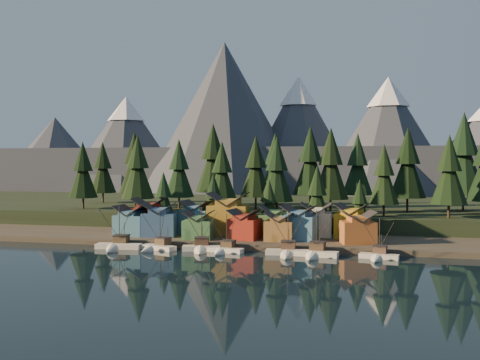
% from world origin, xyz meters
% --- Properties ---
extents(ground, '(500.00, 500.00, 0.00)m').
position_xyz_m(ground, '(0.00, 0.00, 0.00)').
color(ground, black).
rests_on(ground, ground).
extents(shore_strip, '(400.00, 50.00, 1.50)m').
position_xyz_m(shore_strip, '(0.00, 40.00, 0.75)').
color(shore_strip, '#383229').
rests_on(shore_strip, ground).
extents(hillside, '(420.00, 100.00, 6.00)m').
position_xyz_m(hillside, '(0.00, 90.00, 3.00)').
color(hillside, black).
rests_on(hillside, ground).
extents(dock, '(80.00, 4.00, 1.00)m').
position_xyz_m(dock, '(0.00, 16.50, 0.50)').
color(dock, '#433B2F').
rests_on(dock, ground).
extents(mountain_ridge, '(560.00, 190.00, 90.00)m').
position_xyz_m(mountain_ridge, '(-4.20, 213.59, 26.06)').
color(mountain_ridge, '#3E4450').
rests_on(mountain_ridge, ground).
extents(boat_0, '(12.04, 12.92, 12.34)m').
position_xyz_m(boat_0, '(-28.81, 9.32, 2.22)').
color(boat_0, silver).
rests_on(boat_0, ground).
extents(boat_1, '(9.91, 10.39, 11.10)m').
position_xyz_m(boat_1, '(-18.62, 10.32, 2.12)').
color(boat_1, silver).
rests_on(boat_1, ground).
extents(boat_2, '(10.11, 10.69, 12.00)m').
position_xyz_m(boat_2, '(-7.11, 11.31, 2.36)').
color(boat_2, silver).
rests_on(boat_2, ground).
extents(boat_3, '(9.30, 9.83, 10.48)m').
position_xyz_m(boat_3, '(-1.03, 10.48, 2.00)').
color(boat_3, white).
rests_on(boat_3, ground).
extents(boat_4, '(10.94, 11.80, 11.67)m').
position_xyz_m(boat_4, '(14.57, 10.13, 2.14)').
color(boat_4, beige).
rests_on(boat_4, ground).
extents(boat_5, '(10.97, 11.70, 12.05)m').
position_xyz_m(boat_5, '(21.03, 9.65, 2.26)').
color(boat_5, silver).
rests_on(boat_5, ground).
extents(boat_6, '(9.41, 9.96, 10.38)m').
position_xyz_m(boat_6, '(35.39, 10.07, 1.96)').
color(boat_6, beige).
rests_on(boat_6, ground).
extents(house_front_0, '(8.59, 8.14, 8.39)m').
position_xyz_m(house_front_0, '(-31.49, 24.26, 5.91)').
color(house_front_0, '#386985').
rests_on(house_front_0, shore_strip).
extents(house_front_1, '(10.55, 10.27, 9.31)m').
position_xyz_m(house_front_1, '(-23.33, 24.64, 6.39)').
color(house_front_1, '#395B88').
rests_on(house_front_1, shore_strip).
extents(house_front_2, '(8.18, 8.24, 7.45)m').
position_xyz_m(house_front_2, '(-11.14, 22.03, 5.42)').
color(house_front_2, '#3E7241').
rests_on(house_front_2, shore_strip).
extents(house_front_3, '(8.83, 8.53, 7.88)m').
position_xyz_m(house_front_3, '(1.05, 24.15, 5.64)').
color(house_front_3, maroon).
rests_on(house_front_3, shore_strip).
extents(house_front_4, '(7.40, 7.98, 7.49)m').
position_xyz_m(house_front_4, '(10.52, 24.12, 5.43)').
color(house_front_4, olive).
rests_on(house_front_4, shore_strip).
extents(house_front_5, '(9.86, 9.20, 9.16)m').
position_xyz_m(house_front_5, '(15.55, 26.30, 6.31)').
color(house_front_5, teal).
rests_on(house_front_5, shore_strip).
extents(house_front_6, '(9.82, 9.48, 8.21)m').
position_xyz_m(house_front_6, '(30.67, 23.35, 5.81)').
color(house_front_6, '#9E5828').
rests_on(house_front_6, shore_strip).
extents(house_back_0, '(10.30, 9.98, 10.02)m').
position_xyz_m(house_back_0, '(-29.17, 31.61, 6.76)').
color(house_back_0, maroon).
rests_on(house_back_0, shore_strip).
extents(house_back_1, '(8.97, 9.07, 9.39)m').
position_xyz_m(house_back_1, '(-15.17, 33.11, 6.43)').
color(house_back_1, teal).
rests_on(house_back_1, shore_strip).
extents(house_back_2, '(11.85, 11.01, 11.83)m').
position_xyz_m(house_back_2, '(-5.56, 33.04, 7.71)').
color(house_back_2, olive).
rests_on(house_back_2, shore_strip).
extents(house_back_3, '(8.75, 7.89, 8.44)m').
position_xyz_m(house_back_3, '(7.67, 33.30, 5.93)').
color(house_back_3, '#518648').
rests_on(house_back_3, shore_strip).
extents(house_back_4, '(8.96, 8.64, 9.24)m').
position_xyz_m(house_back_4, '(19.23, 34.22, 6.35)').
color(house_back_4, silver).
rests_on(house_back_4, shore_strip).
extents(house_back_5, '(9.83, 9.91, 9.30)m').
position_xyz_m(house_back_5, '(29.13, 32.71, 6.38)').
color(house_back_5, gold).
rests_on(house_back_5, shore_strip).
extents(tree_hill_0, '(9.94, 9.94, 23.16)m').
position_xyz_m(tree_hill_0, '(-62.00, 52.00, 18.66)').
color(tree_hill_0, '#332319').
rests_on(tree_hill_0, hillside).
extents(tree_hill_1, '(11.71, 11.71, 27.29)m').
position_xyz_m(tree_hill_1, '(-50.00, 68.00, 20.92)').
color(tree_hill_1, '#332319').
rests_on(tree_hill_1, hillside).
extents(tree_hill_2, '(10.76, 10.76, 25.07)m').
position_xyz_m(tree_hill_2, '(-40.00, 48.00, 19.70)').
color(tree_hill_2, '#332319').
rests_on(tree_hill_2, hillside).
extents(tree_hill_3, '(10.34, 10.34, 24.08)m').
position_xyz_m(tree_hill_3, '(-30.00, 60.00, 19.16)').
color(tree_hill_3, '#332319').
rests_on(tree_hill_3, hillside).
extents(tree_hill_4, '(13.03, 13.03, 30.37)m').
position_xyz_m(tree_hill_4, '(-22.00, 75.00, 22.60)').
color(tree_hill_4, '#332319').
rests_on(tree_hill_4, hillside).
extents(tree_hill_5, '(9.76, 9.76, 22.73)m').
position_xyz_m(tree_hill_5, '(-12.00, 50.00, 18.42)').
color(tree_hill_5, '#332319').
rests_on(tree_hill_5, hillside).
extents(tree_hill_6, '(10.83, 10.83, 25.22)m').
position_xyz_m(tree_hill_6, '(-4.00, 65.00, 19.79)').
color(tree_hill_6, '#332319').
rests_on(tree_hill_6, hillside).
extents(tree_hill_7, '(10.33, 10.33, 24.06)m').
position_xyz_m(tree_hill_7, '(6.00, 48.00, 19.15)').
color(tree_hill_7, '#332319').
rests_on(tree_hill_7, hillside).
extents(tree_hill_8, '(12.35, 12.35, 28.77)m').
position_xyz_m(tree_hill_8, '(14.00, 72.00, 21.73)').
color(tree_hill_8, '#332319').
rests_on(tree_hill_8, hillside).
extents(tree_hill_9, '(11.61, 11.61, 27.05)m').
position_xyz_m(tree_hill_9, '(22.00, 55.00, 20.79)').
color(tree_hill_9, '#332319').
rests_on(tree_hill_9, hillside).
extents(tree_hill_10, '(11.33, 11.33, 26.39)m').
position_xyz_m(tree_hill_10, '(30.00, 80.00, 20.43)').
color(tree_hill_10, '#332319').
rests_on(tree_hill_10, hillside).
extents(tree_hill_11, '(9.25, 9.25, 21.54)m').
position_xyz_m(tree_hill_11, '(38.00, 50.00, 17.77)').
color(tree_hill_11, '#332319').
rests_on(tree_hill_11, hillside).
extents(tree_hill_12, '(11.82, 11.82, 27.53)m').
position_xyz_m(tree_hill_12, '(46.00, 66.00, 21.05)').
color(tree_hill_12, '#332319').
rests_on(tree_hill_12, hillside).
extents(tree_hill_13, '(10.33, 10.33, 24.06)m').
position_xyz_m(tree_hill_13, '(56.00, 48.00, 19.15)').
color(tree_hill_13, '#332319').
rests_on(tree_hill_13, hillside).
extents(tree_hill_14, '(13.94, 13.94, 32.49)m').
position_xyz_m(tree_hill_14, '(64.00, 72.00, 23.76)').
color(tree_hill_14, '#332319').
rests_on(tree_hill_14, hillside).
extents(tree_hill_15, '(11.61, 11.61, 27.05)m').
position_xyz_m(tree_hill_15, '(0.00, 82.00, 20.79)').
color(tree_hill_15, '#332319').
rests_on(tree_hill_15, hillside).
extents(tree_hill_16, '(10.31, 10.31, 24.01)m').
position_xyz_m(tree_hill_16, '(-68.00, 78.00, 19.13)').
color(tree_hill_16, '#332319').
rests_on(tree_hill_16, hillside).
extents(tree_shore_0, '(7.56, 7.56, 17.61)m').
position_xyz_m(tree_shore_0, '(-28.00, 40.00, 11.12)').
color(tree_shore_0, '#332319').
rests_on(tree_shore_0, shore_strip).
extents(tree_shore_1, '(7.42, 7.42, 17.29)m').
position_xyz_m(tree_shore_1, '(-12.00, 40.00, 10.94)').
color(tree_shore_1, '#332319').
rests_on(tree_shore_1, shore_strip).
extents(tree_shore_2, '(6.66, 6.66, 15.52)m').
position_xyz_m(tree_shore_2, '(5.00, 40.00, 9.98)').
color(tree_shore_2, '#332319').
rests_on(tree_shore_2, shore_strip).
extents(tree_shore_3, '(8.46, 8.46, 19.71)m').
position_xyz_m(tree_shore_3, '(19.00, 40.00, 12.27)').
color(tree_shore_3, '#332319').
rests_on(tree_shore_3, shore_strip).
extents(tree_shore_4, '(6.78, 6.78, 15.79)m').
position_xyz_m(tree_shore_4, '(31.00, 40.00, 10.12)').
color(tree_shore_4, '#332319').
rests_on(tree_shore_4, shore_strip).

